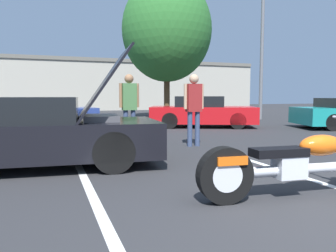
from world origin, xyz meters
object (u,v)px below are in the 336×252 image
Objects in this scene: parked_car_mid_left_row at (45,112)px; parked_car_mid_right_row at (202,112)px; motorcycle at (299,164)px; spectator_midground at (194,104)px; light_pole at (264,33)px; spectator_near_motorcycle at (129,102)px; tree_background at (167,30)px; show_car_hood_open at (29,132)px.

parked_car_mid_right_row is at bearing -37.28° from parked_car_mid_left_row.
spectator_midground is (0.49, 4.12, 0.64)m from motorcycle.
light_pole reaches higher than spectator_near_motorcycle.
tree_background is (-4.45, 2.39, 0.27)m from light_pole.
light_pole is 1.87× the size of parked_car_mid_left_row.
tree_background is 13.24m from show_car_hood_open.
light_pole is 14.37m from motorcycle.
show_car_hood_open is at bearing -98.80° from parked_car_mid_left_row.
show_car_hood_open is at bearing -136.70° from spectator_near_motorcycle.
tree_background is 10.71m from spectator_midground.
parked_car_mid_left_row is 2.45× the size of spectator_near_motorcycle.
tree_background is 1.69× the size of parked_car_mid_right_row.
parked_car_mid_left_row is at bearing 109.24° from motorcycle.
show_car_hood_open is 1.06× the size of parked_car_mid_left_row.
show_car_hood_open is at bearing -113.30° from parked_car_mid_right_row.
show_car_hood_open is (-10.93, -8.39, -3.89)m from light_pole.
motorcycle is at bearing -96.79° from spectator_midground.
spectator_near_motorcycle reaches higher than parked_car_mid_left_row.
light_pole is at bearing 44.87° from spectator_midground.
tree_background is at bearing 151.76° from light_pole.
motorcycle is 0.59× the size of parked_car_mid_right_row.
show_car_hood_open reaches higher than motorcycle.
spectator_midground is (3.64, 1.14, 0.44)m from show_car_hood_open.
parked_car_mid_left_row reaches higher than motorcycle.
tree_background is at bearing 64.11° from spectator_near_motorcycle.
light_pole is 10.84m from spectator_midground.
spectator_near_motorcycle is (-8.64, -6.23, -3.42)m from light_pole.
parked_car_mid_left_row is at bearing -163.96° from tree_background.
parked_car_mid_right_row is at bearing 48.80° from show_car_hood_open.
motorcycle is 0.60× the size of parked_car_mid_left_row.
spectator_midground is (-7.28, -7.25, -3.44)m from light_pole.
light_pole is 1.09× the size of tree_background.
spectator_near_motorcycle reaches higher than spectator_midground.
light_pole is 3.12× the size of motorcycle.
spectator_midground reaches higher than parked_car_mid_left_row.
spectator_midground reaches higher than motorcycle.
parked_car_mid_right_row is at bearing -94.47° from tree_background.
show_car_hood_open is 2.59× the size of spectator_near_motorcycle.
spectator_near_motorcycle is (2.06, -6.83, 0.54)m from parked_car_mid_left_row.
motorcycle is 9.09m from parked_car_mid_right_row.
motorcycle is at bearing -80.47° from spectator_near_motorcycle.
light_pole is at bearing 35.81° from spectator_near_motorcycle.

